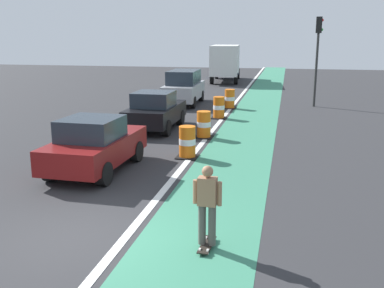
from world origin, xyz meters
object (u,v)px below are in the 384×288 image
traffic_barrel_front (187,142)px  traffic_barrel_far (230,99)px  delivery_truck_down_block (226,61)px  parked_sedan_nearest (95,145)px  traffic_barrel_back (219,108)px  skateboarder_on_lane (207,204)px  traffic_barrel_mid (204,125)px  parked_sedan_second (155,111)px  traffic_light_corner (318,46)px  parked_suv_third (184,87)px

traffic_barrel_front → traffic_barrel_far: same height
traffic_barrel_far → delivery_truck_down_block: (-2.34, 15.05, 1.31)m
parked_sedan_nearest → traffic_barrel_back: (2.34, 9.72, -0.30)m
skateboarder_on_lane → traffic_barrel_mid: 9.79m
traffic_barrel_front → traffic_barrel_far: 10.86m
traffic_barrel_far → delivery_truck_down_block: bearing=98.8°
parked_sedan_second → traffic_barrel_back: bearing=54.7°
traffic_light_corner → traffic_barrel_mid: bearing=-117.1°
parked_suv_third → parked_sedan_second: bearing=-86.5°
traffic_barrel_back → traffic_light_corner: 7.58m
traffic_barrel_front → delivery_truck_down_block: (-2.29, 25.90, 1.31)m
parked_sedan_nearest → traffic_barrel_mid: parked_sedan_nearest is taller
skateboarder_on_lane → traffic_light_corner: traffic_light_corner is taller
parked_sedan_nearest → traffic_barrel_back: 10.01m
traffic_barrel_back → traffic_barrel_far: 3.26m
skateboarder_on_lane → traffic_light_corner: size_ratio=0.33×
traffic_barrel_front → traffic_barrel_far: bearing=89.7°
skateboarder_on_lane → parked_suv_third: 18.92m
parked_sedan_nearest → traffic_barrel_far: 13.22m
parked_sedan_nearest → traffic_barrel_front: (2.41, 2.13, -0.30)m
traffic_barrel_mid → traffic_light_corner: (4.84, 9.44, 2.97)m
parked_sedan_nearest → delivery_truck_down_block: (0.12, 28.03, 1.01)m
traffic_barrel_back → delivery_truck_down_block: 18.49m
skateboarder_on_lane → traffic_barrel_front: (-1.85, 6.48, -0.38)m
parked_sedan_second → traffic_barrel_back: (2.34, 3.30, -0.30)m
parked_sedan_nearest → traffic_light_corner: 16.59m
parked_sedan_nearest → parked_sedan_second: bearing=90.0°
traffic_barrel_far → delivery_truck_down_block: 15.29m
skateboarder_on_lane → parked_sedan_nearest: bearing=134.4°
parked_sedan_second → parked_suv_third: bearing=93.5°
parked_sedan_nearest → traffic_barrel_front: bearing=41.4°
parked_sedan_second → traffic_barrel_far: parked_sedan_second is taller
parked_sedan_nearest → parked_suv_third: size_ratio=0.89×
traffic_barrel_mid → delivery_truck_down_block: bearing=95.7°
parked_suv_third → traffic_barrel_mid: bearing=-71.9°
traffic_barrel_mid → traffic_barrel_far: (0.06, 7.73, 0.00)m
skateboarder_on_lane → parked_sedan_second: 11.58m
traffic_barrel_back → traffic_light_corner: bearing=45.4°
parked_sedan_second → traffic_barrel_front: parked_sedan_second is taller
traffic_barrel_front → traffic_light_corner: 13.78m
parked_sedan_second → parked_suv_third: 7.57m
traffic_barrel_back → parked_sedan_second: bearing=-125.3°
traffic_barrel_mid → traffic_light_corner: traffic_light_corner is taller
parked_sedan_nearest → parked_suv_third: parked_suv_third is taller
parked_suv_third → delivery_truck_down_block: bearing=87.6°
skateboarder_on_lane → traffic_barrel_back: size_ratio=1.55×
skateboarder_on_lane → traffic_barrel_front: size_ratio=1.55×
skateboarder_on_lane → traffic_barrel_far: bearing=95.9°
parked_sedan_second → traffic_barrel_far: bearing=69.4°
traffic_light_corner → skateboarder_on_lane: bearing=-98.9°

